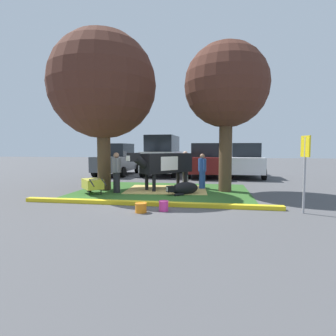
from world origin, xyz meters
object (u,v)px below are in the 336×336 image
object	(u,v)px
person_handler	(202,170)
parking_sign	(305,159)
bucket_pink	(164,206)
shade_tree_left	(103,86)
person_visitor_far	(116,171)
person_visitor_near	(185,168)
sedan_silver	(117,160)
calf_lying	(184,189)
sedan_red	(206,160)
bucket_orange	(141,207)
suv_black	(163,155)
hatchback_white	(245,161)
shade_tree_right	(226,86)
wheelbarrow	(92,184)
cow_holstein	(165,163)

from	to	relation	value
person_handler	parking_sign	xyz separation A→B (m)	(2.85, -3.84, 0.66)
bucket_pink	person_handler	bearing A→B (deg)	78.08
shade_tree_left	person_visitor_far	world-z (taller)	shade_tree_left
person_visitor_near	sedan_silver	xyz separation A→B (m)	(-4.88, 4.64, 0.13)
calf_lying	sedan_red	xyz separation A→B (m)	(0.60, 6.75, 0.75)
person_handler	person_visitor_near	xyz separation A→B (m)	(-0.78, 0.68, 0.06)
shade_tree_left	person_handler	bearing A→B (deg)	11.99
person_visitor_near	bucket_orange	size ratio (longest dim) A/B	4.84
bucket_pink	suv_black	distance (m)	10.14
bucket_pink	suv_black	world-z (taller)	suv_black
shade_tree_left	bucket_orange	size ratio (longest dim) A/B	19.47
bucket_pink	hatchback_white	size ratio (longest dim) A/B	0.06
shade_tree_right	bucket_orange	bearing A→B (deg)	-120.80
parking_sign	bucket_pink	world-z (taller)	parking_sign
wheelbarrow	sedan_silver	size ratio (longest dim) A/B	0.31
sedan_red	sedan_silver	bearing A→B (deg)	179.29
sedan_silver	parking_sign	bearing A→B (deg)	-47.12
person_visitor_far	suv_black	bearing A→B (deg)	86.21
parking_sign	sedan_silver	xyz separation A→B (m)	(-8.51, 9.16, -0.47)
sedan_silver	hatchback_white	world-z (taller)	same
bucket_orange	hatchback_white	distance (m)	10.61
shade_tree_right	parking_sign	bearing A→B (deg)	-60.37
calf_lying	person_handler	world-z (taller)	person_handler
cow_holstein	hatchback_white	world-z (taller)	hatchback_white
cow_holstein	sedan_silver	bearing A→B (deg)	125.94
cow_holstein	sedan_silver	xyz separation A→B (m)	(-4.13, 5.70, -0.12)
person_handler	suv_black	distance (m)	6.36
shade_tree_left	cow_holstein	bearing A→B (deg)	10.77
shade_tree_right	bucket_pink	distance (m)	5.74
parking_sign	person_visitor_near	bearing A→B (deg)	128.77
person_handler	sedan_red	distance (m)	5.25
cow_holstein	person_visitor_near	world-z (taller)	person_visitor_near
person_visitor_near	sedan_red	world-z (taller)	sedan_red
person_handler	bucket_pink	size ratio (longest dim) A/B	5.29
hatchback_white	cow_holstein	bearing A→B (deg)	-123.62
calf_lying	wheelbarrow	size ratio (longest dim) A/B	0.89
person_visitor_near	bucket_pink	world-z (taller)	person_visitor_near
shade_tree_right	hatchback_white	distance (m)	6.81
cow_holstein	hatchback_white	bearing A→B (deg)	56.38
cow_holstein	person_visitor_near	bearing A→B (deg)	54.70
bucket_pink	hatchback_white	bearing A→B (deg)	71.55
shade_tree_right	calf_lying	world-z (taller)	shade_tree_right
cow_holstein	calf_lying	size ratio (longest dim) A/B	2.12
shade_tree_left	suv_black	xyz separation A→B (m)	(1.25, 6.57, -3.00)
bucket_pink	sedan_red	distance (m)	9.52
calf_lying	hatchback_white	bearing A→B (deg)	67.11
person_visitor_far	calf_lying	bearing A→B (deg)	0.28
person_visitor_near	hatchback_white	world-z (taller)	hatchback_white
person_visitor_far	wheelbarrow	xyz separation A→B (m)	(-0.80, -0.43, -0.45)
parking_sign	hatchback_white	size ratio (longest dim) A/B	0.47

